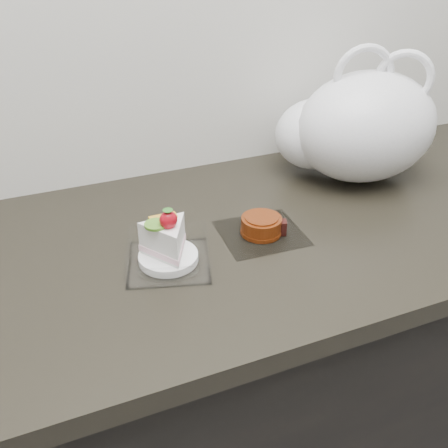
# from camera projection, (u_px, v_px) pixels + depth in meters

# --- Properties ---
(counter) EXTENTS (2.04, 0.64, 0.90)m
(counter) POSITION_uv_depth(u_px,v_px,m) (216.00, 392.00, 1.20)
(counter) COLOR black
(counter) RESTS_ON ground
(cake_tray) EXTENTS (0.18, 0.18, 0.11)m
(cake_tray) POSITION_uv_depth(u_px,v_px,m) (168.00, 248.00, 0.87)
(cake_tray) COLOR white
(cake_tray) RESTS_ON counter
(mooncake_wrap) EXTENTS (0.16, 0.15, 0.04)m
(mooncake_wrap) POSITION_uv_depth(u_px,v_px,m) (262.00, 227.00, 0.96)
(mooncake_wrap) COLOR white
(mooncake_wrap) RESTS_ON counter
(plastic_bag) EXTENTS (0.42, 0.37, 0.30)m
(plastic_bag) POSITION_uv_depth(u_px,v_px,m) (356.00, 127.00, 1.12)
(plastic_bag) COLOR white
(plastic_bag) RESTS_ON counter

